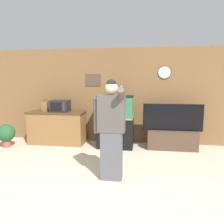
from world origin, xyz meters
TOP-DOWN VIEW (x-y plane):
  - ground_plane at (0.00, 0.00)m, footprint 18.00×18.00m
  - wall_back_paneled at (0.00, 3.07)m, footprint 10.00×0.08m
  - counter_island at (-1.62, 2.62)m, footprint 1.54×0.60m
  - microwave at (-1.51, 2.61)m, footprint 0.48×0.38m
  - knife_block at (-1.92, 2.59)m, footprint 0.14×0.11m
  - aquarium_on_stand at (0.02, 2.50)m, footprint 0.91×0.49m
  - tv_on_stand at (1.45, 2.56)m, footprint 1.47×0.40m
  - person_standing at (0.18, 0.65)m, footprint 0.55×0.41m
  - potted_plant at (-2.81, 2.12)m, footprint 0.46×0.46m

SIDE VIEW (x-z plane):
  - ground_plane at x=0.00m, z-range 0.00..0.00m
  - potted_plant at x=-2.81m, z-range 0.05..0.65m
  - tv_on_stand at x=1.45m, z-range -0.23..0.92m
  - counter_island at x=-1.62m, z-range 0.00..0.89m
  - aquarium_on_stand at x=0.02m, z-range 0.00..1.35m
  - person_standing at x=0.18m, z-range 0.04..1.78m
  - knife_block at x=-1.92m, z-range 0.85..1.21m
  - microwave at x=-1.51m, z-range 0.89..1.20m
  - wall_back_paneled at x=0.00m, z-range 0.00..2.60m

